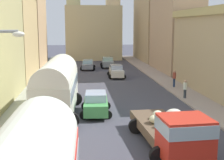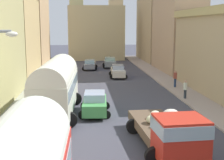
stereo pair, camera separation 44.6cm
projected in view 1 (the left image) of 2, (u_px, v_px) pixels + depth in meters
The scene contains 17 objects.
ground_plane at pixel (108, 91), 31.91m from camera, with size 154.00×154.00×0.00m, color #41414C.
sidewalk_left at pixel (35, 92), 31.14m from camera, with size 2.50×70.00×0.14m, color #9DA08F.
sidewalk_right at pixel (178, 89), 32.65m from camera, with size 2.50×70.00×0.14m, color #A3938A.
building_left_3 at pixel (10, 36), 38.01m from camera, with size 5.63×11.39×10.48m.
building_left_4 at pixel (28, 20), 50.07m from camera, with size 5.22×12.29×14.56m.
building_right_2 at pixel (221, 50), 31.34m from camera, with size 5.85×14.11×8.15m.
building_right_3 at pixel (175, 22), 44.56m from camera, with size 4.85×12.41×13.92m.
building_right_4 at pixel (154, 23), 58.52m from camera, with size 5.69×14.18×13.71m.
distant_church at pixel (93, 29), 61.15m from camera, with size 10.51×7.68×17.00m.
parked_bus_1 at pixel (57, 85), 22.89m from camera, with size 3.61×9.62×4.10m.
cargo_truck_0 at pixel (173, 131), 16.08m from camera, with size 3.40×7.69×2.38m.
car_0 at pixel (116, 71), 39.93m from camera, with size 2.28×4.28×1.60m.
car_1 at pixel (108, 62), 49.52m from camera, with size 2.42×4.31×1.60m.
car_2 at pixel (96, 103), 23.36m from camera, with size 2.44×4.22×1.65m.
car_3 at pixel (88, 65), 47.11m from camera, with size 2.38×4.07×1.45m.
pedestrian_0 at pixel (185, 88), 27.95m from camera, with size 0.50×0.50×1.78m.
pedestrian_3 at pixel (174, 78), 33.04m from camera, with size 0.36×0.36×1.88m.
Camera 1 is at (-2.94, -4.12, 6.51)m, focal length 50.64 mm.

